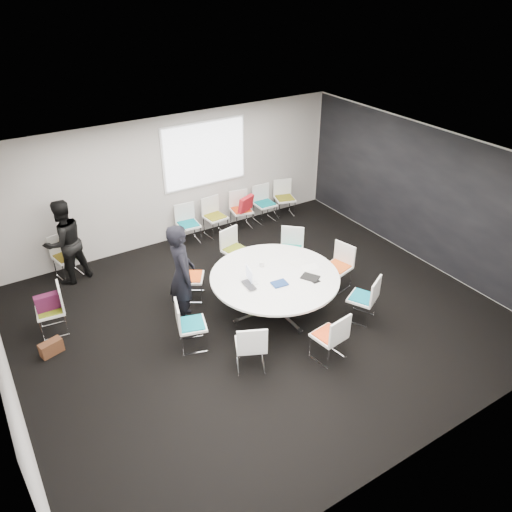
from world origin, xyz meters
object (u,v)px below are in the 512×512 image
chair_ring_b (291,257)px  chair_ring_g (329,344)px  chair_ring_h (362,306)px  conference_table (275,284)px  chair_back_a (189,231)px  person_main (182,274)px  chair_back_e (284,205)px  chair_ring_a (337,275)px  chair_spare_left (53,318)px  maroon_bag (48,302)px  chair_ring_d (191,285)px  laptop (252,285)px  chair_back_c (241,217)px  chair_back_b (215,224)px  chair_back_d (265,210)px  chair_ring_f (251,353)px  cup (262,264)px  chair_ring_e (192,333)px  chair_person_back (68,264)px  chair_ring_c (236,258)px  brown_bag (51,348)px  person_back (65,242)px

chair_ring_b → chair_ring_g: 2.71m
chair_ring_b → chair_ring_h: 2.03m
conference_table → chair_ring_b: bearing=42.7°
chair_back_a → person_main: person_main is taller
chair_ring_g → chair_back_e: bearing=54.7°
conference_table → chair_ring_a: (1.44, -0.03, -0.27)m
chair_spare_left → maroon_bag: chair_spare_left is taller
chair_back_e → maroon_bag: bearing=31.7°
chair_ring_b → chair_ring_d: (-2.16, 0.17, 0.00)m
laptop → chair_ring_d: bearing=31.2°
chair_back_c → conference_table: bearing=79.0°
chair_back_b → chair_back_d: bearing=174.6°
chair_ring_a → chair_ring_f: size_ratio=1.00×
chair_ring_g → laptop: size_ratio=2.53×
chair_ring_d → chair_spare_left: 2.44m
chair_ring_f → cup: chair_ring_f is taller
chair_spare_left → cup: chair_spare_left is taller
chair_ring_e → chair_person_back: size_ratio=1.00×
conference_table → laptop: (-0.50, -0.04, 0.20)m
chair_ring_a → chair_ring_g: same height
chair_ring_e → maroon_bag: chair_ring_e is taller
chair_back_b → chair_back_d: 1.35m
maroon_bag → chair_back_e: bearing=15.6°
chair_ring_d → chair_ring_c: bearing=141.5°
chair_ring_d → cup: (1.08, -0.76, 0.50)m
conference_table → chair_back_d: (1.81, 3.12, -0.27)m
chair_person_back → chair_back_e: bearing=167.7°
chair_back_e → person_main: (-3.88, -2.52, 0.65)m
chair_ring_b → chair_ring_d: 2.17m
conference_table → chair_person_back: size_ratio=2.59×
chair_ring_a → chair_ring_b: same height
chair_ring_c → chair_back_d: bearing=-150.8°
chair_ring_e → chair_back_c: bearing=155.2°
chair_ring_b → laptop: size_ratio=2.53×
chair_back_b → chair_ring_f: bearing=64.1°
chair_back_e → chair_spare_left: 6.15m
chair_back_b → brown_bag: chair_back_b is taller
laptop → cup: (0.47, 0.42, 0.03)m
chair_ring_f → chair_back_c: size_ratio=1.00×
chair_ring_d → laptop: (0.61, -1.18, 0.47)m
chair_back_e → chair_person_back: size_ratio=1.00×
chair_ring_h → laptop: chair_ring_h is taller
chair_ring_b → maroon_bag: (-4.60, 0.49, 0.34)m
chair_ring_c → chair_ring_f: 2.89m
chair_ring_c → chair_ring_h: bearing=98.9°
conference_table → chair_back_c: (1.15, 3.12, -0.27)m
chair_ring_h → chair_back_a: same height
chair_ring_f → chair_ring_h: same height
chair_back_d → person_back: bearing=3.3°
chair_back_e → chair_ring_g: bearing=79.0°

